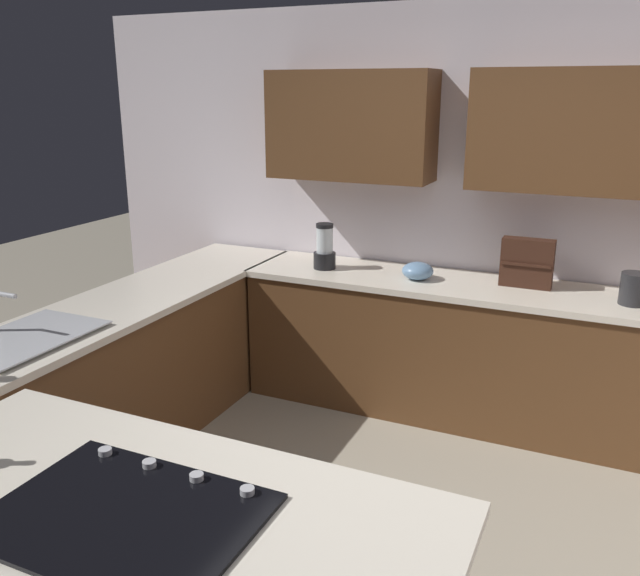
% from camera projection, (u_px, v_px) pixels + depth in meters
% --- Properties ---
extents(wall_back, '(6.00, 0.44, 2.60)m').
position_uv_depth(wall_back, '(486.00, 191.00, 4.27)').
color(wall_back, silver).
rests_on(wall_back, ground).
extents(lower_cabinets_back, '(2.80, 0.60, 0.86)m').
position_uv_depth(lower_cabinets_back, '(461.00, 353.00, 4.29)').
color(lower_cabinets_back, brown).
rests_on(lower_cabinets_back, ground).
extents(countertop_back, '(2.84, 0.64, 0.04)m').
position_uv_depth(countertop_back, '(465.00, 286.00, 4.16)').
color(countertop_back, silver).
rests_on(countertop_back, lower_cabinets_back).
extents(lower_cabinets_side, '(0.60, 2.90, 0.86)m').
position_uv_depth(lower_cabinets_side, '(129.00, 376.00, 3.95)').
color(lower_cabinets_side, brown).
rests_on(lower_cabinets_side, ground).
extents(countertop_side, '(0.64, 2.94, 0.04)m').
position_uv_depth(countertop_side, '(122.00, 304.00, 3.82)').
color(countertop_side, silver).
rests_on(countertop_side, lower_cabinets_side).
extents(island_top, '(1.87, 1.01, 0.04)m').
position_uv_depth(island_top, '(125.00, 524.00, 1.89)').
color(island_top, silver).
rests_on(island_top, island_base).
extents(sink_unit, '(0.46, 0.70, 0.23)m').
position_uv_depth(sink_unit, '(24.00, 337.00, 3.21)').
color(sink_unit, '#515456').
rests_on(sink_unit, countertop_side).
extents(cooktop, '(0.76, 0.56, 0.03)m').
position_uv_depth(cooktop, '(125.00, 515.00, 1.89)').
color(cooktop, black).
rests_on(cooktop, island_top).
extents(blender, '(0.15, 0.15, 0.31)m').
position_uv_depth(blender, '(325.00, 249.00, 4.46)').
color(blender, black).
rests_on(blender, countertop_back).
extents(mixing_bowl, '(0.20, 0.20, 0.11)m').
position_uv_depth(mixing_bowl, '(418.00, 271.00, 4.23)').
color(mixing_bowl, '#668CB2').
rests_on(mixing_bowl, countertop_back).
extents(spice_rack, '(0.31, 0.11, 0.30)m').
position_uv_depth(spice_rack, '(527.00, 263.00, 4.04)').
color(spice_rack, '#381E14').
rests_on(spice_rack, countertop_back).
extents(kettle, '(0.15, 0.15, 0.18)m').
position_uv_depth(kettle, '(634.00, 289.00, 3.72)').
color(kettle, '#262628').
rests_on(kettle, countertop_back).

